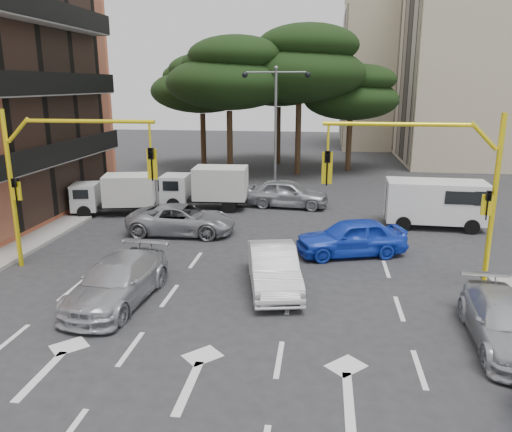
{
  "coord_description": "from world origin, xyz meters",
  "views": [
    {
      "loc": [
        2.93,
        -14.96,
        6.88
      ],
      "look_at": [
        0.29,
        4.74,
        1.6
      ],
      "focal_mm": 35.0,
      "sensor_mm": 36.0,
      "label": 1
    }
  ],
  "objects_px": {
    "van_white": "(435,204)",
    "box_truck_b": "(205,188)",
    "car_silver_parked": "(506,322)",
    "car_silver_wagon": "(117,281)",
    "signal_mast_right": "(440,177)",
    "car_white_hatch": "(273,268)",
    "car_silver_cross_a": "(182,220)",
    "street_lamp_center": "(276,108)",
    "box_truck_a": "(115,195)",
    "signal_mast_left": "(54,168)",
    "car_silver_cross_b": "(287,193)",
    "car_blue_compact": "(351,237)"
  },
  "relations": [
    {
      "from": "van_white",
      "to": "box_truck_b",
      "type": "height_order",
      "value": "box_truck_b"
    },
    {
      "from": "car_silver_parked",
      "to": "car_silver_wagon",
      "type": "bearing_deg",
      "value": 176.65
    },
    {
      "from": "signal_mast_right",
      "to": "car_white_hatch",
      "type": "height_order",
      "value": "signal_mast_right"
    },
    {
      "from": "car_silver_cross_a",
      "to": "box_truck_b",
      "type": "xyz_separation_m",
      "value": [
        -0.02,
        5.01,
        0.5
      ]
    },
    {
      "from": "street_lamp_center",
      "to": "box_truck_a",
      "type": "xyz_separation_m",
      "value": [
        -8.12,
        -5.91,
        -4.35
      ]
    },
    {
      "from": "van_white",
      "to": "box_truck_b",
      "type": "bearing_deg",
      "value": -98.06
    },
    {
      "from": "signal_mast_right",
      "to": "box_truck_b",
      "type": "height_order",
      "value": "signal_mast_right"
    },
    {
      "from": "signal_mast_right",
      "to": "van_white",
      "type": "height_order",
      "value": "signal_mast_right"
    },
    {
      "from": "street_lamp_center",
      "to": "car_white_hatch",
      "type": "relative_size",
      "value": 1.73
    },
    {
      "from": "car_silver_wagon",
      "to": "car_silver_parked",
      "type": "height_order",
      "value": "car_silver_wagon"
    },
    {
      "from": "signal_mast_left",
      "to": "van_white",
      "type": "distance_m",
      "value": 17.4
    },
    {
      "from": "car_silver_wagon",
      "to": "van_white",
      "type": "distance_m",
      "value": 15.95
    },
    {
      "from": "car_silver_cross_b",
      "to": "van_white",
      "type": "bearing_deg",
      "value": -107.79
    },
    {
      "from": "car_silver_parked",
      "to": "box_truck_b",
      "type": "xyz_separation_m",
      "value": [
        -11.56,
        13.93,
        0.54
      ]
    },
    {
      "from": "car_silver_cross_b",
      "to": "car_silver_parked",
      "type": "bearing_deg",
      "value": -149.72
    },
    {
      "from": "signal_mast_right",
      "to": "car_white_hatch",
      "type": "distance_m",
      "value": 6.33
    },
    {
      "from": "car_blue_compact",
      "to": "box_truck_a",
      "type": "xyz_separation_m",
      "value": [
        -12.33,
        5.09,
        0.31
      ]
    },
    {
      "from": "signal_mast_right",
      "to": "car_silver_cross_a",
      "type": "relative_size",
      "value": 1.2
    },
    {
      "from": "street_lamp_center",
      "to": "car_blue_compact",
      "type": "relative_size",
      "value": 1.73
    },
    {
      "from": "car_silver_cross_a",
      "to": "car_silver_cross_b",
      "type": "relative_size",
      "value": 1.07
    },
    {
      "from": "car_silver_cross_b",
      "to": "box_truck_b",
      "type": "xyz_separation_m",
      "value": [
        -4.56,
        -0.99,
        0.4
      ]
    },
    {
      "from": "box_truck_a",
      "to": "car_silver_wagon",
      "type": "bearing_deg",
      "value": -169.8
    },
    {
      "from": "car_silver_cross_a",
      "to": "car_silver_parked",
      "type": "height_order",
      "value": "car_silver_cross_a"
    },
    {
      "from": "car_blue_compact",
      "to": "van_white",
      "type": "bearing_deg",
      "value": 121.45
    },
    {
      "from": "car_silver_parked",
      "to": "box_truck_a",
      "type": "distance_m",
      "value": 20.11
    },
    {
      "from": "box_truck_b",
      "to": "street_lamp_center",
      "type": "bearing_deg",
      "value": -44.46
    },
    {
      "from": "car_white_hatch",
      "to": "box_truck_b",
      "type": "height_order",
      "value": "box_truck_b"
    },
    {
      "from": "street_lamp_center",
      "to": "car_white_hatch",
      "type": "distance_m",
      "value": 15.68
    },
    {
      "from": "van_white",
      "to": "box_truck_b",
      "type": "xyz_separation_m",
      "value": [
        -12.06,
        2.18,
        0.02
      ]
    },
    {
      "from": "car_silver_wagon",
      "to": "box_truck_a",
      "type": "bearing_deg",
      "value": 117.47
    },
    {
      "from": "van_white",
      "to": "street_lamp_center",
      "type": "bearing_deg",
      "value": -123.8
    },
    {
      "from": "car_silver_cross_a",
      "to": "car_silver_parked",
      "type": "relative_size",
      "value": 1.11
    },
    {
      "from": "car_silver_cross_a",
      "to": "car_silver_cross_b",
      "type": "distance_m",
      "value": 7.53
    },
    {
      "from": "car_silver_wagon",
      "to": "box_truck_a",
      "type": "distance_m",
      "value": 11.72
    },
    {
      "from": "car_silver_wagon",
      "to": "van_white",
      "type": "height_order",
      "value": "van_white"
    },
    {
      "from": "car_white_hatch",
      "to": "car_silver_wagon",
      "type": "xyz_separation_m",
      "value": [
        -4.88,
        -1.77,
        -0.02
      ]
    },
    {
      "from": "signal_mast_left",
      "to": "car_silver_cross_a",
      "type": "bearing_deg",
      "value": 56.91
    },
    {
      "from": "signal_mast_left",
      "to": "box_truck_a",
      "type": "xyz_separation_m",
      "value": [
        -1.31,
        8.1,
        -2.8
      ]
    },
    {
      "from": "car_blue_compact",
      "to": "signal_mast_left",
      "type": "bearing_deg",
      "value": -91.6
    },
    {
      "from": "street_lamp_center",
      "to": "car_silver_cross_a",
      "type": "xyz_separation_m",
      "value": [
        -3.54,
        -9.0,
        -4.73
      ]
    },
    {
      "from": "car_silver_cross_a",
      "to": "van_white",
      "type": "height_order",
      "value": "van_white"
    },
    {
      "from": "car_silver_wagon",
      "to": "car_silver_cross_b",
      "type": "xyz_separation_m",
      "value": [
        4.5,
        13.67,
        0.08
      ]
    },
    {
      "from": "signal_mast_right",
      "to": "street_lamp_center",
      "type": "relative_size",
      "value": 0.77
    },
    {
      "from": "signal_mast_right",
      "to": "car_white_hatch",
      "type": "xyz_separation_m",
      "value": [
        -5.42,
        -0.89,
        -3.14
      ]
    },
    {
      "from": "street_lamp_center",
      "to": "car_silver_parked",
      "type": "height_order",
      "value": "street_lamp_center"
    },
    {
      "from": "signal_mast_right",
      "to": "car_silver_parked",
      "type": "relative_size",
      "value": 1.32
    },
    {
      "from": "street_lamp_center",
      "to": "car_silver_wagon",
      "type": "relative_size",
      "value": 1.57
    },
    {
      "from": "signal_mast_left",
      "to": "car_silver_cross_b",
      "type": "relative_size",
      "value": 1.28
    },
    {
      "from": "car_silver_parked",
      "to": "van_white",
      "type": "height_order",
      "value": "van_white"
    },
    {
      "from": "car_silver_parked",
      "to": "van_white",
      "type": "relative_size",
      "value": 0.96
    }
  ]
}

